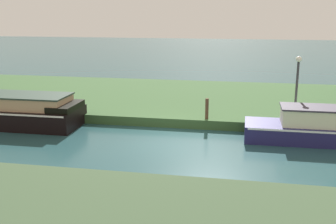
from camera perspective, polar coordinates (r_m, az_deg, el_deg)
The scene contains 4 objects.
ground_plane at distance 15.53m, azimuth 0.03°, elevation -4.31°, with size 120.00×120.00×0.00m, color #204246.
riverbank_far at distance 22.16m, azimuth 3.37°, elevation 1.76°, with size 72.00×10.00×0.40m, color #304F29.
lamp_post at distance 17.78m, azimuth 17.55°, elevation 4.32°, with size 0.24×0.24×2.66m.
mooring_post_near at distance 17.36m, azimuth 5.43°, elevation 0.47°, with size 0.14×0.14×0.88m, color #4A3323.
Camera 1 is at (2.72, -14.50, 4.85)m, focal length 43.78 mm.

